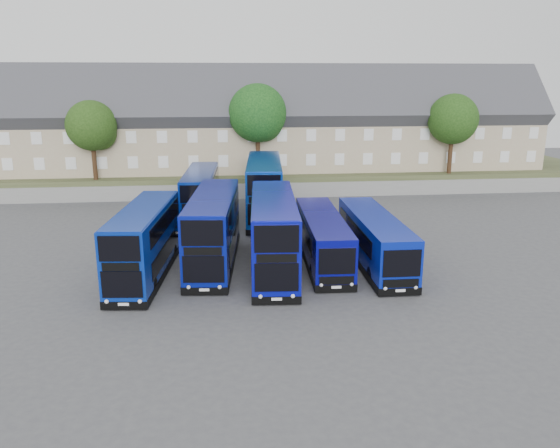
{
  "coord_description": "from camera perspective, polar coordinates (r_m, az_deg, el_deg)",
  "views": [
    {
      "loc": [
        -1.54,
        -29.47,
        11.54
      ],
      "look_at": [
        2.13,
        5.46,
        2.2
      ],
      "focal_mm": 35.0,
      "sensor_mm": 36.0,
      "label": 1
    }
  ],
  "objects": [
    {
      "name": "tree_mid",
      "position": [
        55.3,
        -2.21,
        11.28
      ],
      "size": [
        5.76,
        5.76,
        9.18
      ],
      "color": "#382314",
      "rests_on": "earth_bank"
    },
    {
      "name": "dd_front_mid",
      "position": [
        35.03,
        -6.95,
        -0.67
      ],
      "size": [
        3.59,
        11.48,
        4.49
      ],
      "rotation": [
        0.0,
        0.0,
        -0.09
      ],
      "color": "#071287",
      "rests_on": "ground"
    },
    {
      "name": "coach_east_b",
      "position": [
        35.46,
        9.82,
        -1.71
      ],
      "size": [
        2.59,
        11.57,
        3.15
      ],
      "rotation": [
        0.0,
        0.0,
        -0.01
      ],
      "color": "#091DA5",
      "rests_on": "ground"
    },
    {
      "name": "dd_front_right",
      "position": [
        33.59,
        -0.69,
        -1.17
      ],
      "size": [
        3.38,
        11.63,
        4.57
      ],
      "rotation": [
        0.0,
        0.0,
        -0.07
      ],
      "color": "#080C9D",
      "rests_on": "ground"
    },
    {
      "name": "ground",
      "position": [
        31.68,
        -2.82,
        -6.49
      ],
      "size": [
        120.0,
        120.0,
        0.0
      ],
      "primitive_type": "plane",
      "color": "#444449",
      "rests_on": "ground"
    },
    {
      "name": "terrace_row",
      "position": [
        59.85,
        -1.66,
        10.15
      ],
      "size": [
        60.0,
        10.4,
        11.2
      ],
      "color": "tan",
      "rests_on": "earth_bank"
    },
    {
      "name": "earth_bank",
      "position": [
        64.36,
        -4.57,
        5.42
      ],
      "size": [
        80.0,
        20.0,
        2.0
      ],
      "primitive_type": "cube",
      "color": "#404728",
      "rests_on": "ground"
    },
    {
      "name": "tree_west",
      "position": [
        56.12,
        -18.93,
        9.52
      ],
      "size": [
        4.8,
        4.8,
        7.65
      ],
      "color": "#382314",
      "rests_on": "earth_bank"
    },
    {
      "name": "coach_east_a",
      "position": [
        35.42,
        4.45,
        -1.6
      ],
      "size": [
        2.8,
        11.36,
        3.08
      ],
      "rotation": [
        0.0,
        0.0,
        -0.04
      ],
      "color": "#06077F",
      "rests_on": "ground"
    },
    {
      "name": "retaining_wall",
      "position": [
        54.57,
        -4.28,
        3.45
      ],
      "size": [
        70.0,
        0.4,
        1.5
      ],
      "primitive_type": "cube",
      "color": "slate",
      "rests_on": "ground"
    },
    {
      "name": "tree_east",
      "position": [
        59.63,
        17.71,
        10.21
      ],
      "size": [
        5.12,
        5.12,
        8.16
      ],
      "color": "#382314",
      "rests_on": "earth_bank"
    },
    {
      "name": "dd_rear_left",
      "position": [
        46.02,
        -8.26,
        2.83
      ],
      "size": [
        2.97,
        10.62,
        4.17
      ],
      "rotation": [
        0.0,
        0.0,
        -0.05
      ],
      "color": "navy",
      "rests_on": "ground"
    },
    {
      "name": "tree_far",
      "position": [
        68.46,
        20.08,
        10.82
      ],
      "size": [
        5.44,
        5.44,
        8.67
      ],
      "color": "#382314",
      "rests_on": "earth_bank"
    },
    {
      "name": "dd_rear_right",
      "position": [
        46.74,
        -1.66,
        3.62
      ],
      "size": [
        3.77,
        12.49,
        4.9
      ],
      "rotation": [
        0.0,
        0.0,
        -0.08
      ],
      "color": "#073192",
      "rests_on": "ground"
    },
    {
      "name": "dd_front_left",
      "position": [
        33.53,
        -13.95,
        -2.0
      ],
      "size": [
        3.4,
        10.7,
        4.18
      ],
      "rotation": [
        0.0,
        0.0,
        -0.09
      ],
      "color": "#08289A",
      "rests_on": "ground"
    }
  ]
}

